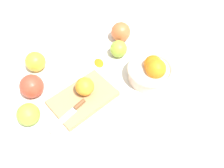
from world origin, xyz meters
The scene contains 11 objects.
ground_plane centered at (0.00, 0.00, 0.00)m, with size 2.40×2.40×0.00m, color silver.
bowl centered at (-0.18, 0.14, 0.04)m, with size 0.18×0.18×0.11m.
cutting_board centered at (0.07, 0.03, 0.01)m, with size 0.22×0.14×0.02m, color tan.
orange_on_board centered at (0.05, 0.02, 0.05)m, with size 0.07×0.07×0.07m, color orange.
knife centered at (0.14, 0.05, 0.02)m, with size 0.16×0.03×0.01m.
apple_front_right centered at (0.10, -0.21, 0.04)m, with size 0.08×0.08×0.08m, color gold.
apple_mid_right centered at (0.25, -0.03, 0.04)m, with size 0.07×0.07×0.07m, color #8EB738.
apple_front_left centered at (-0.18, -0.04, 0.03)m, with size 0.07×0.07×0.07m, color #8EB738.
apple_front_right_2 centered at (0.18, -0.12, 0.04)m, with size 0.08×0.08×0.08m, color #D6422D.
apple_front_left_2 centered at (-0.26, -0.10, 0.04)m, with size 0.08×0.08×0.08m, color #CC6638.
citrus_peel centered at (-0.09, -0.06, 0.00)m, with size 0.05×0.04×0.01m, color orange.
Camera 1 is at (0.34, 0.44, 0.70)m, focal length 37.75 mm.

